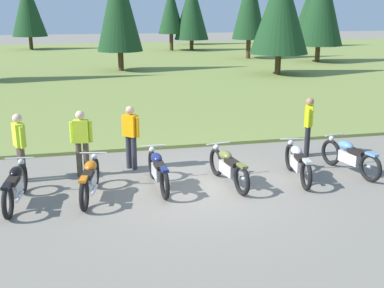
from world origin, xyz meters
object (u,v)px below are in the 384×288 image
object	(u,v)px
motorcycle_black	(15,185)
motorcycle_navy	(158,170)
motorcycle_silver	(298,162)
rider_with_back_turned	(131,134)
rider_near_row_end	(20,143)
rider_checking_bike	(308,123)
motorcycle_olive	(228,167)
rider_in_hivis_vest	(82,140)
motorcycle_sky_blue	(350,156)
motorcycle_orange	(90,179)

from	to	relation	value
motorcycle_black	motorcycle_navy	distance (m)	3.11
motorcycle_silver	rider_with_back_turned	distance (m)	4.26
rider_near_row_end	rider_with_back_turned	bearing A→B (deg)	7.35
rider_checking_bike	motorcycle_olive	bearing A→B (deg)	-149.02
rider_in_hivis_vest	motorcycle_navy	bearing A→B (deg)	-35.39
motorcycle_black	motorcycle_sky_blue	world-z (taller)	same
motorcycle_sky_blue	rider_near_row_end	xyz separation A→B (m)	(-8.03, 1.20, 0.51)
motorcycle_orange	rider_near_row_end	bearing A→B (deg)	137.65
motorcycle_orange	rider_checking_bike	size ratio (longest dim) A/B	1.25
motorcycle_orange	motorcycle_sky_blue	distance (m)	6.45
rider_checking_bike	motorcycle_silver	bearing A→B (deg)	-122.13
motorcycle_olive	motorcycle_silver	distance (m)	1.76
motorcycle_orange	motorcycle_silver	bearing A→B (deg)	1.10
motorcycle_orange	rider_in_hivis_vest	world-z (taller)	rider_in_hivis_vest
motorcycle_silver	motorcycle_olive	bearing A→B (deg)	179.20
motorcycle_black	rider_with_back_turned	world-z (taller)	rider_with_back_turned
motorcycle_black	rider_in_hivis_vest	world-z (taller)	rider_in_hivis_vest
motorcycle_olive	rider_with_back_turned	size ratio (longest dim) A/B	1.25
motorcycle_navy	rider_in_hivis_vest	world-z (taller)	rider_in_hivis_vest
motorcycle_navy	rider_with_back_turned	xyz separation A→B (m)	(-0.46, 1.52, 0.51)
rider_with_back_turned	rider_near_row_end	xyz separation A→B (m)	(-2.67, -0.34, 0.00)
rider_near_row_end	motorcycle_olive	bearing A→B (deg)	-15.46
motorcycle_orange	rider_near_row_end	distance (m)	2.20
motorcycle_olive	rider_with_back_turned	world-z (taller)	rider_with_back_turned
rider_with_back_turned	rider_in_hivis_vest	distance (m)	1.27
motorcycle_sky_blue	rider_with_back_turned	size ratio (longest dim) A/B	1.24
motorcycle_olive	rider_with_back_turned	distance (m)	2.74
motorcycle_black	rider_with_back_turned	distance (m)	3.26
rider_with_back_turned	motorcycle_black	bearing A→B (deg)	-145.02
motorcycle_navy	rider_with_back_turned	bearing A→B (deg)	106.93
motorcycle_olive	rider_in_hivis_vest	distance (m)	3.65
motorcycle_orange	rider_with_back_turned	world-z (taller)	rider_with_back_turned
motorcycle_navy	rider_checking_bike	size ratio (longest dim) A/B	1.26
motorcycle_silver	rider_in_hivis_vest	distance (m)	5.32
rider_with_back_turned	rider_checking_bike	size ratio (longest dim) A/B	1.00
rider_with_back_turned	motorcycle_olive	bearing A→B (deg)	-38.28
motorcycle_black	rider_near_row_end	distance (m)	1.58
motorcycle_navy	motorcycle_olive	size ratio (longest dim) A/B	1.00
motorcycle_silver	motorcycle_sky_blue	xyz separation A→B (m)	(1.49, 0.15, 0.00)
motorcycle_olive	motorcycle_sky_blue	bearing A→B (deg)	2.27
motorcycle_orange	motorcycle_silver	world-z (taller)	same
motorcycle_navy	motorcycle_sky_blue	world-z (taller)	same
motorcycle_navy	motorcycle_sky_blue	distance (m)	4.90
motorcycle_silver	motorcycle_sky_blue	distance (m)	1.49
rider_with_back_turned	rider_in_hivis_vest	xyz separation A→B (m)	(-1.23, -0.32, 0.00)
rider_in_hivis_vest	motorcycle_sky_blue	bearing A→B (deg)	-10.51
motorcycle_black	motorcycle_olive	xyz separation A→B (m)	(4.75, 0.17, 0.00)
motorcycle_black	motorcycle_orange	distance (m)	1.55
motorcycle_orange	rider_checking_bike	bearing A→B (deg)	16.83
rider_with_back_turned	rider_checking_bike	distance (m)	4.97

